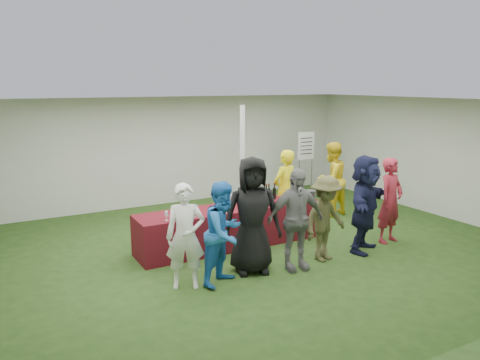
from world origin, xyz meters
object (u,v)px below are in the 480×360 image
staff_pourer (285,190)px  customer_3 (296,220)px  staff_back (331,179)px  customer_6 (390,200)px  customer_1 (224,233)px  dump_bucket (310,195)px  wine_list_sign (306,151)px  customer_5 (365,204)px  customer_4 (326,219)px  serving_table (231,226)px  customer_2 (252,215)px  customer_0 (185,236)px

staff_pourer → customer_3: size_ratio=0.99×
staff_back → customer_6: staff_back is taller
customer_1 → dump_bucket: bearing=-2.6°
wine_list_sign → customer_5: bearing=-110.3°
staff_pourer → customer_4: 1.86m
customer_1 → customer_3: size_ratio=0.94×
staff_back → customer_5: (-0.99, -2.13, 0.03)m
wine_list_sign → customer_6: bearing=-98.7°
serving_table → customer_6: (2.78, -1.28, 0.45)m
customer_2 → customer_5: (2.27, -0.15, -0.06)m
staff_pourer → customer_1: (-2.34, -1.82, -0.04)m
customer_0 → customer_3: 1.86m
customer_3 → customer_4: customer_3 is taller
dump_bucket → staff_back: staff_back is taller
customer_0 → wine_list_sign: bearing=59.1°
staff_back → customer_4: size_ratio=1.15×
staff_pourer → customer_5: 1.87m
customer_5 → staff_pourer: bearing=74.9°
serving_table → customer_3: (0.40, -1.51, 0.47)m
customer_0 → customer_1: (0.57, -0.13, -0.00)m
customer_0 → customer_3: customer_3 is taller
serving_table → staff_pourer: bearing=14.4°
dump_bucket → customer_2: size_ratio=0.12×
serving_table → customer_1: bearing=-121.2°
dump_bucket → customer_2: 2.21m
wine_list_sign → customer_2: size_ratio=0.95×
customer_4 → customer_1: bearing=166.2°
staff_back → customer_4: staff_back is taller
dump_bucket → customer_4: bearing=-115.9°
serving_table → customer_4: customer_4 is taller
staff_pourer → customer_2: (-1.74, -1.64, 0.11)m
staff_back → customer_6: 2.00m
customer_3 → staff_back: bearing=48.4°
staff_pourer → customer_0: (-2.92, -1.69, -0.04)m
serving_table → customer_6: customer_6 is taller
customer_0 → customer_5: bearing=21.6°
customer_0 → customer_4: customer_0 is taller
customer_5 → customer_4: bearing=150.0°
customer_5 → customer_1: bearing=149.0°
customer_5 → customer_6: bearing=-21.6°
staff_pourer → customer_1: staff_pourer is taller
serving_table → wine_list_sign: bearing=32.6°
wine_list_sign → staff_pourer: wine_list_sign is taller
staff_pourer → customer_5: size_ratio=0.95×
serving_table → customer_2: size_ratio=1.89×
dump_bucket → staff_pourer: bearing=109.0°
staff_back → customer_3: bearing=30.1°
serving_table → customer_5: 2.50m
dump_bucket → customer_1: (-2.55, -1.22, -0.04)m
serving_table → customer_0: bearing=-137.8°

